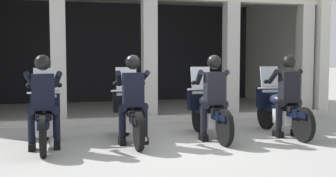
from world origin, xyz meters
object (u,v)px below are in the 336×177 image
police_officer_far_left (43,94)px  motorcycle_center_right (208,111)px  police_officer_far_right (288,88)px  police_officer_center_right (214,90)px  motorcycle_far_right (280,109)px  motorcycle_center_left (130,114)px  police_officer_center_left (133,91)px  motorcycle_far_left (45,117)px

police_officer_far_left → motorcycle_center_right: 3.07m
motorcycle_center_right → police_officer_far_right: police_officer_far_right is taller
police_officer_far_left → police_officer_far_right: (4.53, -0.03, 0.00)m
police_officer_center_right → motorcycle_far_right: (1.51, 0.23, -0.44)m
motorcycle_center_left → police_officer_center_right: police_officer_center_right is taller
motorcycle_center_right → police_officer_center_left: bearing=-168.2°
motorcycle_center_left → police_officer_center_right: size_ratio=1.29×
police_officer_far_right → motorcycle_center_left: bearing=175.6°
motorcycle_far_left → police_officer_center_left: bearing=-5.4°
police_officer_center_left → motorcycle_center_right: bearing=8.3°
motorcycle_center_left → police_officer_far_right: police_officer_far_right is taller
police_officer_center_left → motorcycle_center_right: (1.51, 0.26, -0.44)m
motorcycle_far_left → motorcycle_center_right: same height
motorcycle_center_left → motorcycle_center_right: 1.51m
motorcycle_center_right → police_officer_far_right: bearing=-10.4°
motorcycle_far_right → police_officer_center_right: bearing=-168.9°
police_officer_center_right → police_officer_far_right: size_ratio=1.00×
motorcycle_far_left → motorcycle_center_left: same height
police_officer_far_left → motorcycle_center_right: police_officer_far_left is taller
police_officer_center_left → police_officer_far_right: (3.02, -0.08, 0.00)m
police_officer_center_left → police_officer_far_left: bearing=-179.3°
police_officer_far_left → motorcycle_center_right: size_ratio=0.78×
police_officer_center_left → police_officer_center_right: bearing=-2.4°
motorcycle_far_right → motorcycle_center_left: bearing=-179.1°
police_officer_far_right → motorcycle_far_left: bearing=178.5°
motorcycle_center_left → police_officer_center_left: bearing=-91.6°
motorcycle_center_right → police_officer_center_right: size_ratio=1.29×
motorcycle_far_left → motorcycle_far_right: (4.53, -0.03, 0.00)m
police_officer_center_right → motorcycle_far_right: size_ratio=0.78×
police_officer_far_left → police_officer_center_left: 1.51m
motorcycle_center_right → police_officer_far_right: size_ratio=1.29×
police_officer_far_left → police_officer_center_right: bearing=3.8°
motorcycle_far_left → police_officer_far_right: bearing=-0.7°
motorcycle_far_left → motorcycle_center_right: size_ratio=1.00×
motorcycle_center_right → motorcycle_far_right: (1.51, -0.05, 0.00)m
motorcycle_far_left → motorcycle_far_right: same height
police_officer_far_left → motorcycle_far_right: (4.53, 0.25, -0.44)m
police_officer_center_right → motorcycle_far_right: 1.59m
motorcycle_center_left → motorcycle_far_right: 3.02m
police_officer_far_left → motorcycle_center_right: bearing=9.1°
motorcycle_center_left → motorcycle_center_right: same height
motorcycle_far_left → motorcycle_far_right: 4.53m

